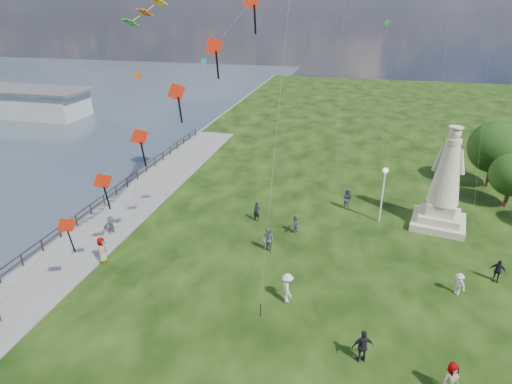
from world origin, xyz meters
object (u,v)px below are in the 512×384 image
(lamppost, at_px, (384,183))
(person_10, at_px, (102,250))
(pier_pavilion, at_px, (3,100))
(person_11, at_px, (296,224))
(person_5, at_px, (111,226))
(person_3, at_px, (363,346))
(person_8, at_px, (459,284))
(person_1, at_px, (268,240))
(person_2, at_px, (287,288))
(person_4, at_px, (451,379))
(person_6, at_px, (257,212))
(statue, at_px, (444,190))
(person_7, at_px, (347,198))
(person_9, at_px, (497,271))

(lamppost, distance_m, person_10, 21.65)
(pier_pavilion, bearing_deg, person_11, -28.61)
(pier_pavilion, distance_m, person_5, 50.86)
(person_3, bearing_deg, person_11, -85.13)
(person_5, bearing_deg, person_8, -67.37)
(person_1, bearing_deg, person_2, -33.92)
(person_2, distance_m, person_8, 10.56)
(pier_pavilion, height_order, person_4, pier_pavilion)
(lamppost, relative_size, person_10, 2.52)
(pier_pavilion, bearing_deg, person_6, -29.16)
(statue, distance_m, person_7, 7.79)
(pier_pavilion, relative_size, person_3, 16.06)
(person_6, bearing_deg, person_7, 47.71)
(person_5, bearing_deg, person_9, -62.83)
(person_3, distance_m, person_9, 12.18)
(person_7, distance_m, person_11, 6.49)
(person_4, xyz_separation_m, person_7, (-5.54, 18.61, 0.02))
(person_1, xyz_separation_m, person_3, (6.75, -8.91, -0.00))
(person_7, xyz_separation_m, person_10, (-15.91, -12.61, 0.01))
(person_4, bearing_deg, person_10, 129.86)
(person_11, bearing_deg, lamppost, 127.96)
(statue, relative_size, person_11, 5.24)
(person_1, bearing_deg, person_4, -11.16)
(person_7, bearing_deg, person_9, 163.44)
(statue, distance_m, person_6, 14.81)
(person_7, xyz_separation_m, person_11, (-3.61, -5.40, -0.15))
(person_5, height_order, person_10, person_10)
(lamppost, bearing_deg, person_5, -160.58)
(person_6, bearing_deg, person_5, -137.56)
(person_9, bearing_deg, person_4, -98.35)
(person_4, bearing_deg, person_11, 90.19)
(person_11, bearing_deg, person_5, -65.95)
(person_3, bearing_deg, pier_pavilion, -53.77)
(person_7, relative_size, person_8, 1.28)
(lamppost, relative_size, person_5, 3.23)
(person_1, relative_size, person_6, 1.13)
(person_2, bearing_deg, person_7, -38.16)
(person_2, distance_m, person_6, 10.52)
(person_9, relative_size, person_10, 0.84)
(pier_pavilion, distance_m, person_11, 60.27)
(person_2, bearing_deg, pier_pavilion, 28.59)
(person_7, relative_size, person_9, 1.18)
(statue, bearing_deg, person_7, 179.86)
(person_7, bearing_deg, person_1, 83.69)
(person_2, relative_size, person_10, 1.01)
(statue, height_order, lamppost, statue)
(statue, height_order, person_5, statue)
(lamppost, distance_m, person_4, 17.10)
(pier_pavilion, relative_size, person_2, 15.88)
(person_8, height_order, person_11, person_11)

